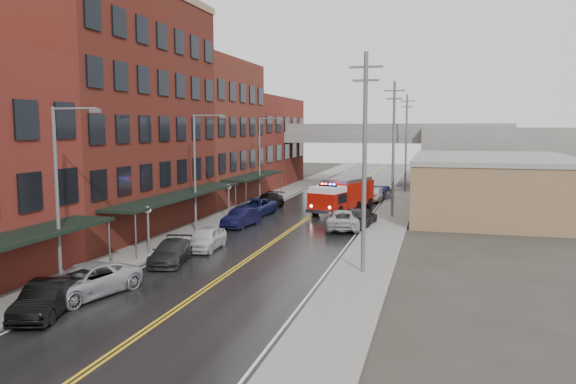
# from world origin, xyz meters

# --- Properties ---
(ground) EXTENTS (220.00, 220.00, 0.00)m
(ground) POSITION_xyz_m (0.00, 0.00, 0.00)
(ground) COLOR #2D2B26
(ground) RESTS_ON ground
(road) EXTENTS (11.00, 160.00, 0.02)m
(road) POSITION_xyz_m (0.00, 30.00, 0.01)
(road) COLOR black
(road) RESTS_ON ground
(sidewalk_left) EXTENTS (3.00, 160.00, 0.15)m
(sidewalk_left) POSITION_xyz_m (-7.30, 30.00, 0.07)
(sidewalk_left) COLOR slate
(sidewalk_left) RESTS_ON ground
(sidewalk_right) EXTENTS (3.00, 160.00, 0.15)m
(sidewalk_right) POSITION_xyz_m (7.30, 30.00, 0.07)
(sidewalk_right) COLOR slate
(sidewalk_right) RESTS_ON ground
(curb_left) EXTENTS (0.30, 160.00, 0.15)m
(curb_left) POSITION_xyz_m (-5.65, 30.00, 0.07)
(curb_left) COLOR gray
(curb_left) RESTS_ON ground
(curb_right) EXTENTS (0.30, 160.00, 0.15)m
(curb_right) POSITION_xyz_m (5.65, 30.00, 0.07)
(curb_right) COLOR gray
(curb_right) RESTS_ON ground
(brick_building_b) EXTENTS (9.00, 20.00, 18.00)m
(brick_building_b) POSITION_xyz_m (-13.30, 23.00, 9.00)
(brick_building_b) COLOR #571A17
(brick_building_b) RESTS_ON ground
(brick_building_c) EXTENTS (9.00, 15.00, 15.00)m
(brick_building_c) POSITION_xyz_m (-13.30, 40.50, 7.50)
(brick_building_c) COLOR maroon
(brick_building_c) RESTS_ON ground
(brick_building_far) EXTENTS (9.00, 20.00, 12.00)m
(brick_building_far) POSITION_xyz_m (-13.30, 58.00, 6.00)
(brick_building_far) COLOR maroon
(brick_building_far) RESTS_ON ground
(tan_building) EXTENTS (14.00, 22.00, 5.00)m
(tan_building) POSITION_xyz_m (16.00, 40.00, 2.50)
(tan_building) COLOR brown
(tan_building) RESTS_ON ground
(right_far_block) EXTENTS (18.00, 30.00, 8.00)m
(right_far_block) POSITION_xyz_m (18.00, 70.00, 4.00)
(right_far_block) COLOR slate
(right_far_block) RESTS_ON ground
(awning_1) EXTENTS (2.60, 18.00, 3.09)m
(awning_1) POSITION_xyz_m (-7.49, 23.00, 2.99)
(awning_1) COLOR black
(awning_1) RESTS_ON ground
(awning_2) EXTENTS (2.60, 13.00, 3.09)m
(awning_2) POSITION_xyz_m (-7.49, 40.50, 2.99)
(awning_2) COLOR black
(awning_2) RESTS_ON ground
(globe_lamp_1) EXTENTS (0.44, 0.44, 3.12)m
(globe_lamp_1) POSITION_xyz_m (-6.40, 16.00, 2.31)
(globe_lamp_1) COLOR #59595B
(globe_lamp_1) RESTS_ON ground
(globe_lamp_2) EXTENTS (0.44, 0.44, 3.12)m
(globe_lamp_2) POSITION_xyz_m (-6.40, 30.00, 2.31)
(globe_lamp_2) COLOR #59595B
(globe_lamp_2) RESTS_ON ground
(street_lamp_0) EXTENTS (2.64, 0.22, 9.00)m
(street_lamp_0) POSITION_xyz_m (-6.55, 8.00, 5.19)
(street_lamp_0) COLOR #59595B
(street_lamp_0) RESTS_ON ground
(street_lamp_1) EXTENTS (2.64, 0.22, 9.00)m
(street_lamp_1) POSITION_xyz_m (-6.55, 24.00, 5.19)
(street_lamp_1) COLOR #59595B
(street_lamp_1) RESTS_ON ground
(street_lamp_2) EXTENTS (2.64, 0.22, 9.00)m
(street_lamp_2) POSITION_xyz_m (-6.55, 40.00, 5.19)
(street_lamp_2) COLOR #59595B
(street_lamp_2) RESTS_ON ground
(utility_pole_0) EXTENTS (1.80, 0.24, 12.00)m
(utility_pole_0) POSITION_xyz_m (7.20, 15.00, 6.31)
(utility_pole_0) COLOR #59595B
(utility_pole_0) RESTS_ON ground
(utility_pole_1) EXTENTS (1.80, 0.24, 12.00)m
(utility_pole_1) POSITION_xyz_m (7.20, 35.00, 6.31)
(utility_pole_1) COLOR #59595B
(utility_pole_1) RESTS_ON ground
(utility_pole_2) EXTENTS (1.80, 0.24, 12.00)m
(utility_pole_2) POSITION_xyz_m (7.20, 55.00, 6.31)
(utility_pole_2) COLOR #59595B
(utility_pole_2) RESTS_ON ground
(overpass) EXTENTS (40.00, 10.00, 7.50)m
(overpass) POSITION_xyz_m (0.00, 62.00, 5.99)
(overpass) COLOR slate
(overpass) RESTS_ON ground
(fire_truck) EXTENTS (5.36, 9.09, 3.16)m
(fire_truck) POSITION_xyz_m (2.33, 37.16, 1.71)
(fire_truck) COLOR #A31107
(fire_truck) RESTS_ON ground
(parked_car_left_1) EXTENTS (2.77, 4.75, 1.48)m
(parked_car_left_1) POSITION_xyz_m (-5.00, 4.63, 0.74)
(parked_car_left_1) COLOR black
(parked_car_left_1) RESTS_ON ground
(parked_car_left_2) EXTENTS (3.94, 6.05, 1.55)m
(parked_car_left_2) POSITION_xyz_m (-5.00, 7.36, 0.77)
(parked_car_left_2) COLOR #9A9CA1
(parked_car_left_2) RESTS_ON ground
(parked_car_left_3) EXTENTS (2.82, 4.95, 1.35)m
(parked_car_left_3) POSITION_xyz_m (-4.15, 14.53, 0.68)
(parked_car_left_3) COLOR #232325
(parked_car_left_3) RESTS_ON ground
(parked_car_left_4) EXTENTS (2.03, 4.50, 1.50)m
(parked_car_left_4) POSITION_xyz_m (-3.60, 18.53, 0.75)
(parked_car_left_4) COLOR silver
(parked_car_left_4) RESTS_ON ground
(parked_car_left_5) EXTENTS (2.13, 4.70, 1.50)m
(parked_car_left_5) POSITION_xyz_m (-4.25, 27.20, 0.75)
(parked_car_left_5) COLOR black
(parked_car_left_5) RESTS_ON ground
(parked_car_left_6) EXTENTS (3.04, 5.65, 1.51)m
(parked_car_left_6) POSITION_xyz_m (-5.00, 33.10, 0.75)
(parked_car_left_6) COLOR navy
(parked_car_left_6) RESTS_ON ground
(parked_car_left_7) EXTENTS (2.27, 5.36, 1.54)m
(parked_car_left_7) POSITION_xyz_m (-5.00, 37.16, 0.77)
(parked_car_left_7) COLOR black
(parked_car_left_7) RESTS_ON ground
(parked_car_right_0) EXTENTS (3.50, 6.00, 1.57)m
(parked_car_right_0) POSITION_xyz_m (3.87, 28.20, 0.78)
(parked_car_right_0) COLOR #A0A3A8
(parked_car_right_0) RESTS_ON ground
(parked_car_right_1) EXTENTS (2.51, 5.22, 1.47)m
(parked_car_right_1) POSITION_xyz_m (5.00, 30.19, 0.73)
(parked_car_right_1) COLOR black
(parked_car_right_1) RESTS_ON ground
(parked_car_right_2) EXTENTS (3.12, 5.22, 1.67)m
(parked_car_right_2) POSITION_xyz_m (4.69, 46.20, 0.83)
(parked_car_right_2) COLOR silver
(parked_car_right_2) RESTS_ON ground
(parked_car_right_3) EXTENTS (2.21, 4.90, 1.56)m
(parked_car_right_3) POSITION_xyz_m (5.00, 47.80, 0.78)
(parked_car_right_3) COLOR #0E0E33
(parked_car_right_3) RESTS_ON ground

